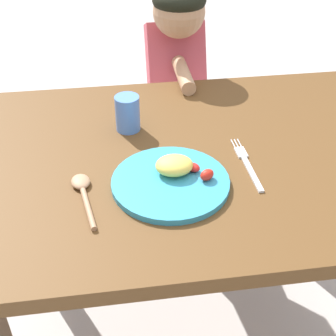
# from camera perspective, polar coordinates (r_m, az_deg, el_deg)

# --- Properties ---
(ground_plane) EXTENTS (8.00, 8.00, 0.00)m
(ground_plane) POSITION_cam_1_polar(r_m,az_deg,el_deg) (1.74, 2.08, -19.08)
(ground_plane) COLOR beige
(dining_table) EXTENTS (1.16, 0.82, 0.76)m
(dining_table) POSITION_cam_1_polar(r_m,az_deg,el_deg) (1.25, 2.73, -1.83)
(dining_table) COLOR brown
(dining_table) RESTS_ON ground_plane
(plate) EXTENTS (0.27, 0.27, 0.06)m
(plate) POSITION_cam_1_polar(r_m,az_deg,el_deg) (1.09, 0.48, -1.36)
(plate) COLOR teal
(plate) RESTS_ON dining_table
(fork) EXTENTS (0.03, 0.22, 0.01)m
(fork) POSITION_cam_1_polar(r_m,az_deg,el_deg) (1.17, 9.61, 0.49)
(fork) COLOR silver
(fork) RESTS_ON dining_table
(spoon) EXTENTS (0.06, 0.19, 0.02)m
(spoon) POSITION_cam_1_polar(r_m,az_deg,el_deg) (1.08, -10.32, -2.67)
(spoon) COLOR tan
(spoon) RESTS_ON dining_table
(drinking_cup) EXTENTS (0.07, 0.07, 0.10)m
(drinking_cup) POSITION_cam_1_polar(r_m,az_deg,el_deg) (1.27, -4.95, 6.67)
(drinking_cup) COLOR #5484DD
(drinking_cup) RESTS_ON dining_table
(person) EXTENTS (0.20, 0.38, 1.04)m
(person) POSITION_cam_1_polar(r_m,az_deg,el_deg) (1.78, 0.82, 7.75)
(person) COLOR #3A4964
(person) RESTS_ON ground_plane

